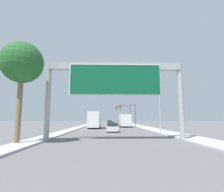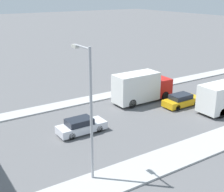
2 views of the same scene
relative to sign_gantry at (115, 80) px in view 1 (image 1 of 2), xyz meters
name	(u,v)px [view 1 (image 1 of 2)]	position (x,y,z in m)	size (l,w,h in m)	color
sidewalk_right	(133,125)	(7.75, 42.13, -5.70)	(3.00, 120.00, 0.15)	#B1B1B1
median_strip_left	(88,125)	(-7.25, 42.13, -5.70)	(2.00, 120.00, 0.15)	#B1B1B1
sign_gantry	(115,80)	(0.00, 0.00, 0.00)	(13.40, 0.73, 7.51)	#9EA0A5
car_mid_center	(111,125)	(0.00, 23.53, -5.11)	(1.73, 4.43, 1.38)	gold
car_mid_left	(120,123)	(3.50, 40.82, -5.10)	(1.71, 4.32, 1.43)	gold
car_near_left	(110,123)	(0.00, 41.87, -5.08)	(1.71, 4.31, 1.47)	silver
car_near_center	(112,127)	(0.00, 11.15, -5.11)	(1.72, 4.40, 1.39)	silver
truck_box_primary	(94,120)	(-3.50, 20.61, -4.04)	(2.32, 7.14, 3.43)	red
truck_box_secondary	(125,121)	(3.50, 26.52, -4.21)	(2.49, 7.32, 3.05)	navy
traffic_light_near_intersection	(130,111)	(5.29, 30.13, -1.74)	(4.51, 0.32, 5.94)	#4C4C4F
traffic_light_mid_block	(126,112)	(5.16, 40.13, -1.48)	(5.01, 0.32, 6.31)	#4C4C4F
palm_tree_foreground	(22,63)	(-7.91, -2.29, 0.85)	(3.46, 3.46, 8.45)	brown
street_lamp_right	(158,96)	(6.60, 8.40, -0.53)	(2.27, 0.28, 9.00)	#9EA0A5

